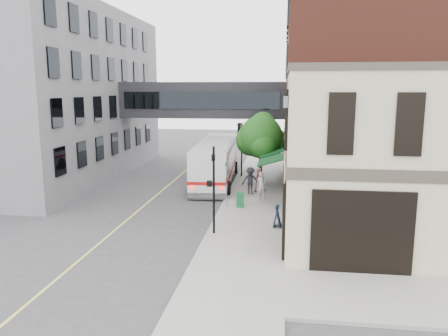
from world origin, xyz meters
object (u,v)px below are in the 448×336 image
(pedestrian_b, at_px, (259,180))
(pedestrian_c, at_px, (250,181))
(pedestrian_a, at_px, (261,185))
(newspaper_box, at_px, (240,200))
(sandwich_board, at_px, (277,216))
(bus, at_px, (216,160))

(pedestrian_b, xyz_separation_m, pedestrian_c, (-0.60, -0.59, 0.08))
(pedestrian_a, height_order, newspaper_box, pedestrian_a)
(pedestrian_b, bearing_deg, pedestrian_c, -128.51)
(pedestrian_a, xyz_separation_m, sandwich_board, (1.14, -5.85, -0.36))
(pedestrian_a, distance_m, pedestrian_b, 1.92)
(bus, distance_m, newspaper_box, 8.22)
(bus, distance_m, pedestrian_c, 5.23)
(newspaper_box, bearing_deg, pedestrian_a, 58.86)
(pedestrian_b, height_order, sandwich_board, pedestrian_b)
(pedestrian_a, bearing_deg, newspaper_box, -131.61)
(bus, bearing_deg, sandwich_board, -65.99)
(pedestrian_b, height_order, pedestrian_c, pedestrian_c)
(pedestrian_c, bearing_deg, newspaper_box, -103.36)
(bus, relative_size, pedestrian_b, 7.01)
(pedestrian_b, bearing_deg, bus, 142.48)
(bus, bearing_deg, pedestrian_c, -53.68)
(pedestrian_a, bearing_deg, pedestrian_c, 110.39)
(bus, height_order, pedestrian_a, bus)
(pedestrian_c, height_order, sandwich_board, pedestrian_c)
(newspaper_box, bearing_deg, bus, 107.44)
(newspaper_box, height_order, sandwich_board, sandwich_board)
(pedestrian_b, height_order, newspaper_box, pedestrian_b)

